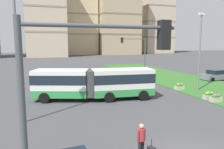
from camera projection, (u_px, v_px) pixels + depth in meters
The scene contains 15 objects.
articulated_bus at pixel (94, 83), 21.83m from camera, with size 12.02×4.98×3.00m.
car_silver_hatch at pixel (48, 78), 30.52m from camera, with size 4.61×2.50×1.58m.
car_grey_wagon at pixel (216, 75), 33.21m from camera, with size 4.53×2.31×1.58m.
pedestrian_crossing at pixel (141, 138), 10.65m from camera, with size 0.54×0.36×1.74m.
flower_planter_2 at pixel (216, 98), 20.81m from camera, with size 1.10×0.56×0.74m.
flower_planter_3 at pixel (209, 96), 21.66m from camera, with size 1.10×0.56×0.74m.
flower_planter_4 at pixel (179, 87), 26.21m from camera, with size 1.10×0.56×0.74m.
traffic_light_near_left at pixel (78, 96), 5.50m from camera, with size 4.07×0.28×6.18m.
traffic_light_far_right at pixel (137, 51), 33.03m from camera, with size 4.13×0.28×6.38m.
streetlight_left at pixel (17, 48), 14.74m from camera, with size 0.70×0.28×9.55m.
streetlight_median at pixel (200, 49), 25.33m from camera, with size 0.70×0.28×8.91m.
apartment_tower_westcentre at pixel (45, 10), 90.99m from camera, with size 15.69×18.83×37.97m.
apartment_tower_centre at pixel (77, 7), 109.69m from camera, with size 17.08×18.12×47.03m.
apartment_tower_eastcentre at pixel (116, 17), 110.81m from camera, with size 19.40×20.07×37.51m.
apartment_tower_east at pixel (155, 8), 124.23m from camera, with size 16.71×17.08×50.17m.
Camera 1 is at (-7.06, -8.36, 5.57)m, focal length 35.36 mm.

